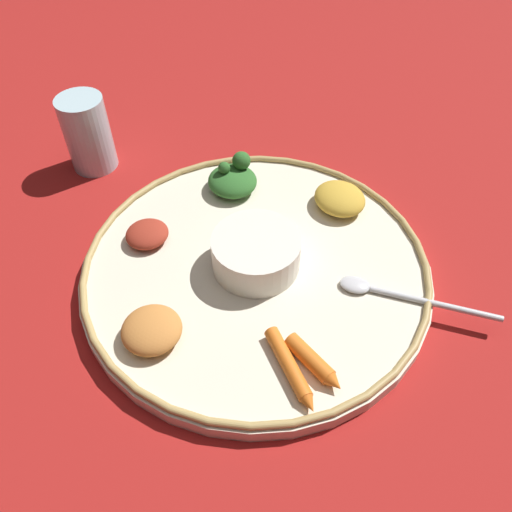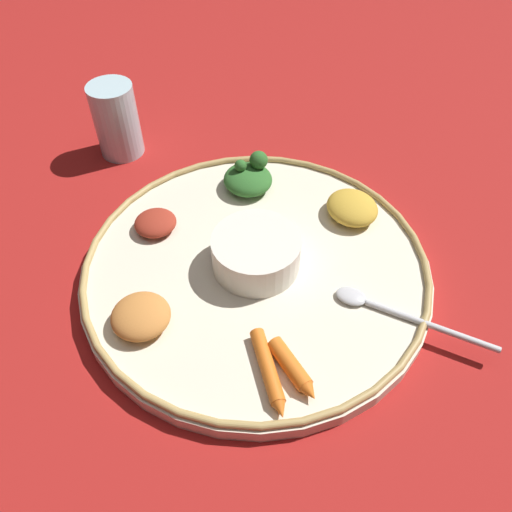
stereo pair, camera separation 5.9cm
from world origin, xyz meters
name	(u,v)px [view 2 (the right image)]	position (x,y,z in m)	size (l,w,h in m)	color
ground_plane	(256,275)	(0.00, 0.00, 0.00)	(2.40, 2.40, 0.00)	maroon
platter	(256,270)	(0.00, 0.00, 0.01)	(0.41, 0.41, 0.02)	beige
platter_rim	(256,263)	(0.00, 0.00, 0.02)	(0.40, 0.40, 0.01)	tan
center_bowl	(256,251)	(0.00, 0.00, 0.04)	(0.10, 0.10, 0.04)	silver
spoon	(389,310)	(-0.04, -0.15, 0.02)	(0.06, 0.17, 0.01)	silver
greens_pile	(249,177)	(0.14, 0.03, 0.04)	(0.09, 0.09, 0.05)	#2D6628
carrot_near_spoon	(269,371)	(-0.14, -0.04, 0.03)	(0.09, 0.05, 0.02)	orange
carrot_outer	(293,369)	(-0.13, -0.06, 0.03)	(0.07, 0.06, 0.02)	orange
mound_squash	(141,316)	(-0.10, 0.10, 0.03)	(0.06, 0.06, 0.03)	#C67A38
mound_lentil_yellow	(352,208)	(0.10, -0.10, 0.03)	(0.07, 0.06, 0.03)	gold
mound_beet	(155,223)	(0.04, 0.13, 0.03)	(0.05, 0.05, 0.02)	maroon
drinking_glass	(117,125)	(0.21, 0.24, 0.05)	(0.06, 0.06, 0.11)	silver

